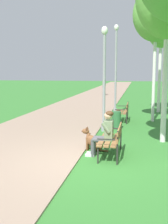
% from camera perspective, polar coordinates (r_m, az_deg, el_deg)
% --- Properties ---
extents(ground_plane, '(120.00, 120.00, 0.00)m').
position_cam_1_polar(ground_plane, '(7.21, 0.96, -10.33)').
color(ground_plane, '#33752D').
extents(paved_path, '(4.36, 60.00, 0.04)m').
position_cam_1_polar(paved_path, '(31.03, 4.15, 4.02)').
color(paved_path, gray).
rests_on(paved_path, ground).
extents(park_bench_near, '(0.55, 1.50, 0.85)m').
position_cam_1_polar(park_bench_near, '(7.69, 5.78, -5.20)').
color(park_bench_near, olive).
rests_on(park_bench_near, ground).
extents(park_bench_mid, '(0.55, 1.50, 0.85)m').
position_cam_1_polar(park_bench_mid, '(13.08, 7.93, 0.33)').
color(park_bench_mid, olive).
rests_on(park_bench_mid, ground).
extents(person_seated_on_near_bench, '(0.74, 0.49, 1.25)m').
position_cam_1_polar(person_seated_on_near_bench, '(7.63, 4.21, -4.00)').
color(person_seated_on_near_bench, '#4C4C51').
rests_on(person_seated_on_near_bench, ground).
extents(dog_brown, '(0.83, 0.33, 0.71)m').
position_cam_1_polar(dog_brown, '(8.26, 1.90, -6.04)').
color(dog_brown, brown).
rests_on(dog_brown, ground).
extents(lamp_post_near, '(0.24, 0.24, 3.94)m').
position_cam_1_polar(lamp_post_near, '(10.73, 4.08, 6.85)').
color(lamp_post_near, gray).
rests_on(lamp_post_near, ground).
extents(lamp_post_mid, '(0.24, 0.24, 4.69)m').
position_cam_1_polar(lamp_post_mid, '(15.20, 6.42, 8.68)').
color(lamp_post_mid, gray).
rests_on(lamp_post_mid, ground).
extents(birch_tree_third, '(2.04, 1.81, 5.98)m').
position_cam_1_polar(birch_tree_third, '(13.49, 14.35, 18.50)').
color(birch_tree_third, silver).
rests_on(birch_tree_third, ground).
extents(birch_tree_fourth, '(1.76, 1.74, 6.52)m').
position_cam_1_polar(birch_tree_fourth, '(16.61, 15.38, 17.32)').
color(birch_tree_fourth, silver).
rests_on(birch_tree_fourth, ground).
extents(litter_bin, '(0.36, 0.36, 0.70)m').
position_cam_1_polar(litter_bin, '(11.37, 6.56, -1.66)').
color(litter_bin, '#2D6638').
rests_on(litter_bin, ground).
extents(pedestrian_distant, '(0.32, 0.22, 1.65)m').
position_cam_1_polar(pedestrian_distant, '(26.88, 4.07, 5.12)').
color(pedestrian_distant, '#383842').
rests_on(pedestrian_distant, ground).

